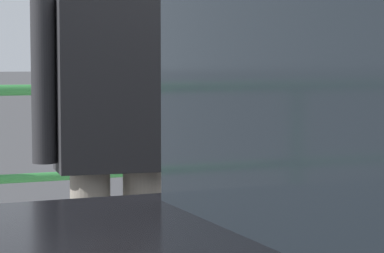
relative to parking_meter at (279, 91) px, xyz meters
The scene contains 3 objects.
parking_meter is the anchor object (origin of this frame).
pedestrian_at_meter 0.65m from the parking_meter, 169.11° to the left, with size 0.67×0.57×1.72m.
background_railing 1.86m from the parking_meter, 81.72° to the left, with size 24.06×0.06×1.12m.
Camera 1 is at (-1.86, -2.44, 1.43)m, focal length 81.33 mm.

